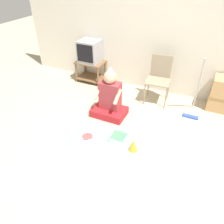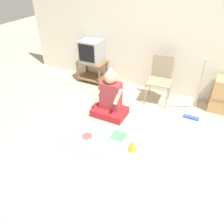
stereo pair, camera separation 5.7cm
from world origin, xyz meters
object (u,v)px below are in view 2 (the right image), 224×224
dust_mop (196,100)px  person_seated (110,99)px  paper_plate (87,136)px  tv (91,51)px  folding_chair (160,76)px  birthday_cake (119,138)px  cardboard_box_stack (224,95)px  party_hat_blue (133,145)px

dust_mop → person_seated: 1.52m
dust_mop → paper_plate: (-1.43, -1.38, -0.31)m
tv → folding_chair: bearing=-5.8°
person_seated → birthday_cake: size_ratio=4.14×
cardboard_box_stack → paper_plate: bearing=-136.3°
dust_mop → paper_plate: dust_mop is taller
cardboard_box_stack → birthday_cake: 2.16m
tv → folding_chair: (1.64, -0.17, -0.19)m
person_seated → paper_plate: bearing=-94.3°
cardboard_box_stack → birthday_cake: size_ratio=2.83×
paper_plate → party_hat_blue: bearing=2.7°
cardboard_box_stack → tv: bearing=179.9°
cardboard_box_stack → dust_mop: bearing=-137.3°
folding_chair → party_hat_blue: size_ratio=4.59×
cardboard_box_stack → birthday_cake: cardboard_box_stack is taller
cardboard_box_stack → paper_plate: cardboard_box_stack is taller
folding_chair → birthday_cake: bearing=-97.6°
cardboard_box_stack → paper_plate: 2.61m
cardboard_box_stack → birthday_cake: bearing=-130.2°
person_seated → tv: bearing=133.2°
party_hat_blue → paper_plate: (-0.78, -0.04, -0.09)m
person_seated → birthday_cake: 0.78m
paper_plate → cardboard_box_stack: bearing=43.7°
dust_mop → birthday_cake: 1.57m
folding_chair → dust_mop: size_ratio=0.80×
folding_chair → cardboard_box_stack: bearing=7.8°
party_hat_blue → person_seated: bearing=136.0°
tv → dust_mop: bearing=-9.9°
birthday_cake → paper_plate: (-0.49, -0.15, -0.04)m
party_hat_blue → cardboard_box_stack: bearing=57.9°
tv → cardboard_box_stack: bearing=-0.1°
dust_mop → birthday_cake: bearing=-127.4°
folding_chair → dust_mop: 0.81m
folding_chair → paper_plate: bearing=-113.0°
person_seated → party_hat_blue: 1.03m
tv → person_seated: bearing=-46.8°
tv → paper_plate: (0.94, -1.80, -0.71)m
cardboard_box_stack → dust_mop: dust_mop is taller
tv → cardboard_box_stack: 2.85m
dust_mop → person_seated: size_ratio=1.21×
tv → folding_chair: size_ratio=0.52×
birthday_cake → party_hat_blue: bearing=-22.4°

